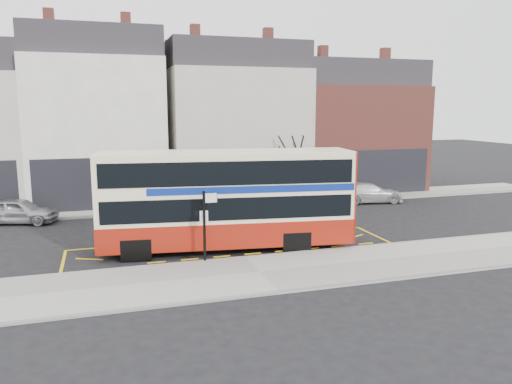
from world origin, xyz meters
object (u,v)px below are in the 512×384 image
object	(u,v)px
double_decker_bus	(228,199)
street_tree_right	(290,144)
car_white	(369,193)
bus_stop_post	(206,219)
car_silver	(18,211)
car_grey	(187,202)

from	to	relation	value
double_decker_bus	street_tree_right	world-z (taller)	street_tree_right
car_white	street_tree_right	size ratio (longest dim) A/B	0.79
double_decker_bus	bus_stop_post	xyz separation A→B (m)	(-1.30, -1.72, -0.42)
car_silver	car_white	world-z (taller)	car_silver
bus_stop_post	street_tree_right	world-z (taller)	street_tree_right
car_white	street_tree_right	distance (m)	5.99
car_grey	street_tree_right	size ratio (longest dim) A/B	0.69
bus_stop_post	car_white	bearing A→B (deg)	37.96
double_decker_bus	car_grey	bearing A→B (deg)	100.24
double_decker_bus	car_grey	xyz separation A→B (m)	(-0.41, 8.16, -1.61)
bus_stop_post	car_white	xyz separation A→B (m)	(12.57, 9.43, -1.19)
bus_stop_post	car_silver	size ratio (longest dim) A/B	0.69
double_decker_bus	car_silver	xyz separation A→B (m)	(-9.37, 7.99, -1.56)
bus_stop_post	car_white	distance (m)	15.75
car_grey	car_white	world-z (taller)	car_white
street_tree_right	car_white	bearing A→B (deg)	-20.28
car_grey	car_white	distance (m)	11.68
street_tree_right	double_decker_bus	bearing A→B (deg)	-124.35
double_decker_bus	car_silver	bearing A→B (deg)	146.96
car_white	bus_stop_post	bearing A→B (deg)	134.37
car_silver	car_white	size ratio (longest dim) A/B	0.92
car_silver	car_white	bearing A→B (deg)	-74.21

